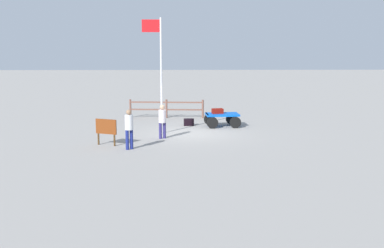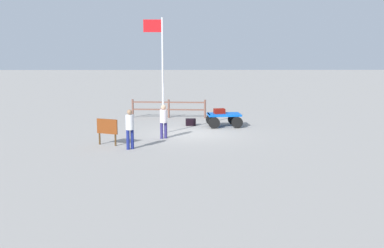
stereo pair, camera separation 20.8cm
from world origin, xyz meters
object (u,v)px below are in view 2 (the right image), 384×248
object	(u,v)px
suitcase_navy	(219,111)
suitcase_grey	(191,122)
luggage_cart	(224,117)
worker_lead	(164,119)
signboard	(107,128)
flagpole	(161,66)
worker_trailing	(130,126)

from	to	relation	value
suitcase_navy	suitcase_grey	xyz separation A→B (m)	(1.53, -0.27, -0.64)
luggage_cart	worker_lead	world-z (taller)	worker_lead
suitcase_navy	suitcase_grey	size ratio (longest dim) A/B	1.15
suitcase_navy	signboard	bearing A→B (deg)	42.74
suitcase_grey	signboard	bearing A→B (deg)	54.17
suitcase_navy	flagpole	xyz separation A→B (m)	(3.01, 2.01, 2.50)
worker_lead	signboard	distance (m)	2.82
suitcase_grey	flagpole	distance (m)	4.15
luggage_cart	signboard	xyz separation A→B (m)	(5.43, 4.76, 0.26)
luggage_cart	suitcase_navy	bearing A→B (deg)	-11.61
worker_lead	suitcase_grey	bearing A→B (deg)	-109.72
worker_trailing	flagpole	world-z (taller)	flagpole
luggage_cart	suitcase_grey	world-z (taller)	luggage_cart
flagpole	suitcase_navy	bearing A→B (deg)	-146.27
suitcase_navy	worker_trailing	distance (m)	6.98
flagpole	worker_trailing	bearing A→B (deg)	73.04
suitcase_navy	worker_lead	bearing A→B (deg)	49.59
suitcase_navy	flagpole	world-z (taller)	flagpole
suitcase_navy	signboard	world-z (taller)	signboard
flagpole	signboard	distance (m)	4.39
suitcase_grey	worker_lead	xyz separation A→B (m)	(1.29, 3.58, 0.74)
worker_lead	luggage_cart	bearing A→B (deg)	-133.05
suitcase_navy	worker_lead	distance (m)	4.35
worker_lead	worker_trailing	bearing A→B (deg)	60.90
signboard	flagpole	bearing A→B (deg)	-128.11
luggage_cart	worker_lead	xyz separation A→B (m)	(3.05, 3.27, 0.44)
worker_trailing	signboard	world-z (taller)	worker_trailing
worker_lead	flagpole	bearing A→B (deg)	-81.91
luggage_cart	suitcase_navy	size ratio (longest dim) A/B	2.99
worker_trailing	signboard	xyz separation A→B (m)	(1.09, -0.83, -0.24)
signboard	suitcase_navy	bearing A→B (deg)	-137.26
suitcase_navy	suitcase_grey	bearing A→B (deg)	-10.05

